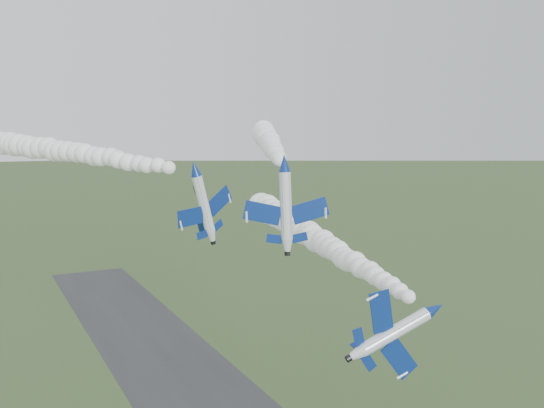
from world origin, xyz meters
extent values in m
cylinder|color=silver|center=(11.40, -3.87, 28.93)|extent=(3.36, 8.98, 2.05)
cone|color=navy|center=(10.56, -9.34, 28.93)|extent=(2.38, 2.58, 2.05)
cone|color=silver|center=(12.21, 1.40, 28.93)|extent=(2.32, 2.17, 2.05)
cylinder|color=black|center=(12.37, 2.43, 28.93)|extent=(1.12, 0.78, 1.04)
ellipsoid|color=black|center=(11.59, -6.18, 29.16)|extent=(1.81, 3.18, 1.37)
cube|color=navy|center=(10.17, -2.83, 31.75)|extent=(2.37, 2.78, 4.48)
cube|color=navy|center=(12.60, -3.21, 25.98)|extent=(2.37, 2.78, 4.48)
cube|color=navy|center=(11.42, 0.57, 30.47)|extent=(1.08, 1.27, 1.96)
cube|color=navy|center=(12.71, 0.37, 27.39)|extent=(1.08, 1.27, 1.96)
cube|color=navy|center=(13.26, 0.03, 29.46)|extent=(2.39, 1.98, 1.01)
cylinder|color=silver|center=(-10.43, 16.94, 44.78)|extent=(4.59, 7.76, 1.72)
cone|color=navy|center=(-8.53, 12.47, 44.78)|extent=(2.37, 2.53, 1.72)
cone|color=silver|center=(-12.26, 21.24, 44.78)|extent=(2.23, 2.19, 1.72)
cylinder|color=black|center=(-12.61, 22.08, 44.78)|extent=(1.02, 0.85, 0.87)
ellipsoid|color=black|center=(-9.80, 15.06, 45.27)|extent=(2.09, 2.88, 1.15)
cube|color=navy|center=(-13.09, 16.60, 43.83)|extent=(4.60, 3.61, 1.37)
cube|color=navy|center=(-8.26, 18.66, 45.46)|extent=(4.60, 3.61, 1.37)
cube|color=navy|center=(-13.22, 19.93, 44.34)|extent=(2.03, 1.62, 0.63)
cube|color=navy|center=(-10.65, 21.03, 45.21)|extent=(2.03, 1.62, 0.63)
cube|color=navy|center=(-12.17, 20.14, 45.92)|extent=(1.22, 1.62, 1.96)
cylinder|color=silver|center=(2.56, 16.96, 45.13)|extent=(5.09, 9.22, 1.71)
cone|color=navy|center=(0.35, 11.55, 45.13)|extent=(2.50, 2.89, 1.71)
cone|color=silver|center=(4.69, 22.16, 45.13)|extent=(2.34, 2.49, 1.71)
cylinder|color=black|center=(5.11, 23.18, 45.13)|extent=(1.05, 0.94, 0.87)
ellipsoid|color=black|center=(1.64, 14.77, 45.75)|extent=(2.26, 3.37, 1.14)
cube|color=navy|center=(-0.16, 19.03, 44.84)|extent=(5.70, 4.37, 0.34)
cube|color=navy|center=(5.96, 16.52, 45.09)|extent=(5.70, 4.37, 0.34)
cube|color=navy|center=(2.68, 21.91, 45.06)|extent=(2.50, 1.96, 0.19)
cube|color=navy|center=(5.94, 20.58, 45.19)|extent=(2.50, 1.96, 0.19)
cube|color=navy|center=(4.16, 21.02, 46.56)|extent=(0.87, 1.72, 2.43)
camera|label=1|loc=(-36.56, -56.37, 49.61)|focal=40.00mm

